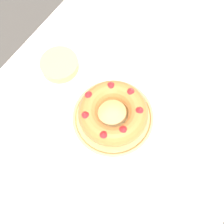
{
  "coord_description": "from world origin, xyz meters",
  "views": [
    {
      "loc": [
        -0.29,
        -0.17,
        1.61
      ],
      "look_at": [
        -0.03,
        0.0,
        0.78
      ],
      "focal_mm": 42.0,
      "sensor_mm": 36.0,
      "label": 1
    }
  ],
  "objects_px": {
    "bundt_cake": "(112,112)",
    "cake_knife": "(100,171)",
    "side_bowl": "(60,65)",
    "fork": "(83,173)",
    "serving_knife": "(86,184)",
    "napkin": "(145,60)",
    "serving_dish": "(112,117)"
  },
  "relations": [
    {
      "from": "serving_dish",
      "to": "side_bowl",
      "type": "xyz_separation_m",
      "value": [
        0.06,
        0.28,
        0.01
      ]
    },
    {
      "from": "serving_knife",
      "to": "napkin",
      "type": "xyz_separation_m",
      "value": [
        0.51,
        0.08,
        -0.0
      ]
    },
    {
      "from": "serving_knife",
      "to": "napkin",
      "type": "bearing_deg",
      "value": 7.11
    },
    {
      "from": "bundt_cake",
      "to": "serving_knife",
      "type": "height_order",
      "value": "bundt_cake"
    },
    {
      "from": "side_bowl",
      "to": "cake_knife",
      "type": "bearing_deg",
      "value": -124.56
    },
    {
      "from": "bundt_cake",
      "to": "cake_knife",
      "type": "distance_m",
      "value": 0.2
    },
    {
      "from": "napkin",
      "to": "side_bowl",
      "type": "bearing_deg",
      "value": 128.77
    },
    {
      "from": "fork",
      "to": "side_bowl",
      "type": "relative_size",
      "value": 1.34
    },
    {
      "from": "side_bowl",
      "to": "fork",
      "type": "bearing_deg",
      "value": -131.83
    },
    {
      "from": "fork",
      "to": "bundt_cake",
      "type": "bearing_deg",
      "value": 12.59
    },
    {
      "from": "cake_knife",
      "to": "side_bowl",
      "type": "xyz_separation_m",
      "value": [
        0.24,
        0.35,
        0.02
      ]
    },
    {
      "from": "fork",
      "to": "cake_knife",
      "type": "distance_m",
      "value": 0.06
    },
    {
      "from": "cake_knife",
      "to": "side_bowl",
      "type": "relative_size",
      "value": 1.27
    },
    {
      "from": "bundt_cake",
      "to": "napkin",
      "type": "xyz_separation_m",
      "value": [
        0.27,
        0.02,
        -0.06
      ]
    },
    {
      "from": "serving_dish",
      "to": "napkin",
      "type": "height_order",
      "value": "serving_dish"
    },
    {
      "from": "cake_knife",
      "to": "napkin",
      "type": "xyz_separation_m",
      "value": [
        0.45,
        0.1,
        -0.0
      ]
    },
    {
      "from": "serving_knife",
      "to": "napkin",
      "type": "height_order",
      "value": "serving_knife"
    },
    {
      "from": "fork",
      "to": "serving_knife",
      "type": "xyz_separation_m",
      "value": [
        -0.03,
        -0.03,
        -0.0
      ]
    },
    {
      "from": "fork",
      "to": "cake_knife",
      "type": "height_order",
      "value": "cake_knife"
    },
    {
      "from": "fork",
      "to": "napkin",
      "type": "xyz_separation_m",
      "value": [
        0.49,
        0.05,
        -0.0
      ]
    },
    {
      "from": "napkin",
      "to": "cake_knife",
      "type": "bearing_deg",
      "value": -167.94
    },
    {
      "from": "side_bowl",
      "to": "napkin",
      "type": "distance_m",
      "value": 0.33
    },
    {
      "from": "cake_knife",
      "to": "bundt_cake",
      "type": "bearing_deg",
      "value": 27.53
    },
    {
      "from": "serving_dish",
      "to": "bundt_cake",
      "type": "distance_m",
      "value": 0.05
    },
    {
      "from": "serving_dish",
      "to": "cake_knife",
      "type": "height_order",
      "value": "serving_dish"
    },
    {
      "from": "serving_dish",
      "to": "serving_knife",
      "type": "distance_m",
      "value": 0.25
    },
    {
      "from": "cake_knife",
      "to": "side_bowl",
      "type": "distance_m",
      "value": 0.43
    },
    {
      "from": "bundt_cake",
      "to": "side_bowl",
      "type": "bearing_deg",
      "value": 77.38
    },
    {
      "from": "serving_dish",
      "to": "cake_knife",
      "type": "relative_size",
      "value": 1.57
    },
    {
      "from": "napkin",
      "to": "serving_knife",
      "type": "bearing_deg",
      "value": -170.81
    },
    {
      "from": "serving_dish",
      "to": "bundt_cake",
      "type": "relative_size",
      "value": 1.2
    },
    {
      "from": "fork",
      "to": "napkin",
      "type": "height_order",
      "value": "fork"
    }
  ]
}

